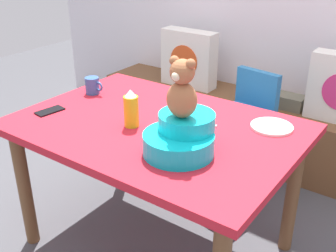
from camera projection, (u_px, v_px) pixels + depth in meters
ground_plane at (158, 243)px, 2.30m from camera, size 8.00×8.00×0.00m
window_bench at (255, 129)px, 3.11m from camera, size 2.60×0.44×0.46m
pillow_floral_left at (189, 59)px, 3.21m from camera, size 0.44×0.15×0.44m
book_stack at (290, 102)px, 2.86m from camera, size 0.20×0.14×0.09m
dining_table at (156, 142)px, 2.03m from camera, size 1.36×0.96×0.74m
highchair at (244, 116)px, 2.61m from camera, size 0.37×0.49×0.79m
infant_seat_teal at (181, 136)px, 1.71m from camera, size 0.30×0.33×0.16m
teddy_bear at (182, 90)px, 1.62m from camera, size 0.13×0.12×0.25m
ketchup_bottle at (131, 109)px, 1.93m from camera, size 0.07×0.07×0.18m
coffee_mug at (93, 86)px, 2.34m from camera, size 0.12×0.08×0.09m
dinner_plate_near at (272, 127)px, 1.94m from camera, size 0.20×0.20×0.01m
cell_phone at (50, 111)px, 2.12m from camera, size 0.09×0.15×0.01m
table_fork at (199, 124)px, 1.98m from camera, size 0.16×0.08×0.01m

